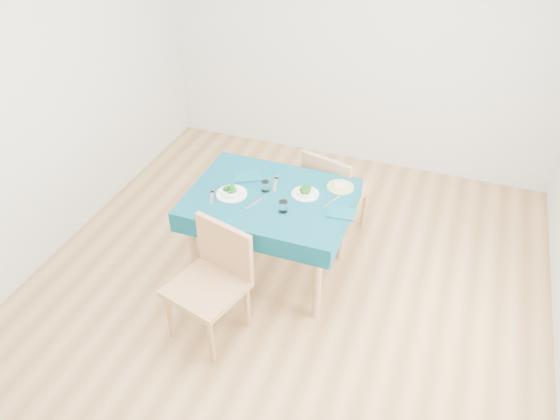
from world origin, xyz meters
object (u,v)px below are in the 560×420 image
(table, at_px, (270,235))
(chair_far, at_px, (338,177))
(bowl_near, at_px, (231,191))
(side_plate, at_px, (340,187))
(chair_near, at_px, (204,271))
(bowl_far, at_px, (305,191))

(table, bearing_deg, chair_far, 63.98)
(table, bearing_deg, bowl_near, -162.40)
(table, height_order, side_plate, side_plate)
(chair_near, bearing_deg, side_plate, 73.14)
(chair_far, xyz_separation_m, side_plate, (0.12, -0.42, 0.19))
(bowl_near, relative_size, side_plate, 1.13)
(table, distance_m, chair_far, 0.81)
(side_plate, bearing_deg, table, -148.80)
(bowl_near, relative_size, bowl_far, 1.12)
(table, bearing_deg, bowl_far, 22.99)
(chair_near, relative_size, chair_far, 1.03)
(bowl_far, bearing_deg, chair_near, -116.74)
(chair_far, height_order, side_plate, chair_far)
(table, height_order, bowl_far, bowl_far)
(chair_far, distance_m, bowl_near, 1.03)
(chair_near, height_order, chair_far, chair_near)
(bowl_near, height_order, side_plate, bowl_near)
(bowl_far, xyz_separation_m, side_plate, (0.22, 0.18, -0.03))
(table, distance_m, side_plate, 0.67)
(chair_far, relative_size, side_plate, 5.49)
(bowl_far, height_order, side_plate, bowl_far)
(chair_near, bearing_deg, chair_far, 85.44)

